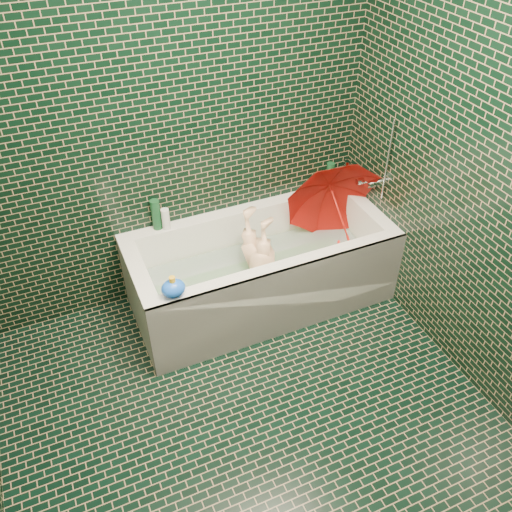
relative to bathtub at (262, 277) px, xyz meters
name	(u,v)px	position (x,y,z in m)	size (l,w,h in m)	color
floor	(262,441)	(-0.45, -1.01, -0.21)	(2.80, 2.80, 0.00)	black
wall_back	(164,121)	(-0.45, 0.39, 1.04)	(2.80, 2.80, 0.00)	black
bathtub	(262,277)	(0.00, 0.00, 0.00)	(1.70, 0.75, 0.55)	white
bath_mat	(261,281)	(0.00, 0.02, -0.06)	(1.35, 0.47, 0.01)	green
water	(261,265)	(0.00, 0.02, 0.09)	(1.48, 0.53, 0.00)	silver
faucet	(375,179)	(0.81, 0.01, 0.56)	(0.18, 0.19, 0.55)	silver
child	(260,269)	(-0.02, -0.03, 0.10)	(0.31, 0.21, 0.86)	beige
umbrella	(339,213)	(0.56, 0.00, 0.36)	(0.65, 0.65, 0.57)	red
soap_bottle_a	(332,186)	(0.71, 0.34, 0.34)	(0.11, 0.11, 0.28)	white
soap_bottle_b	(342,183)	(0.80, 0.35, 0.34)	(0.08, 0.08, 0.18)	#4E1D6F
soap_bottle_c	(342,186)	(0.77, 0.32, 0.34)	(0.13, 0.13, 0.17)	#124222
bottle_right_tall	(330,176)	(0.67, 0.32, 0.44)	(0.06, 0.06, 0.21)	#124222
bottle_right_pump	(346,173)	(0.80, 0.32, 0.44)	(0.05, 0.05, 0.20)	silver
bottle_left_tall	(156,215)	(-0.58, 0.36, 0.44)	(0.06, 0.06, 0.21)	#124222
bottle_left_short	(166,219)	(-0.53, 0.33, 0.41)	(0.05, 0.05, 0.15)	white
rubber_duck	(323,182)	(0.64, 0.35, 0.38)	(0.12, 0.09, 0.10)	yellow
bath_toy	(173,288)	(-0.67, -0.30, 0.40)	(0.15, 0.13, 0.13)	blue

